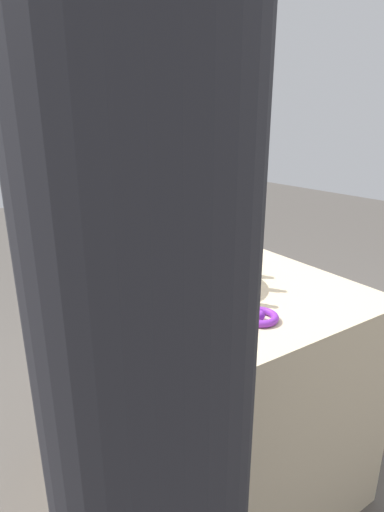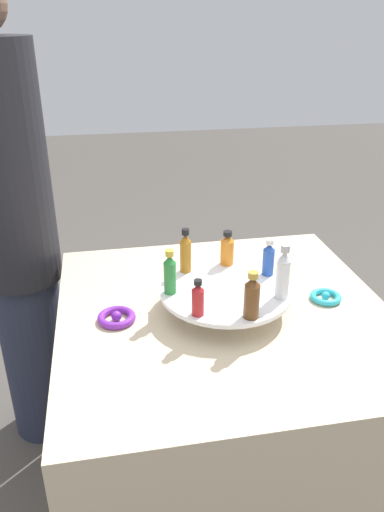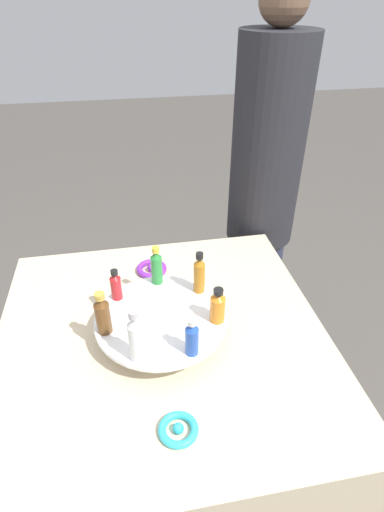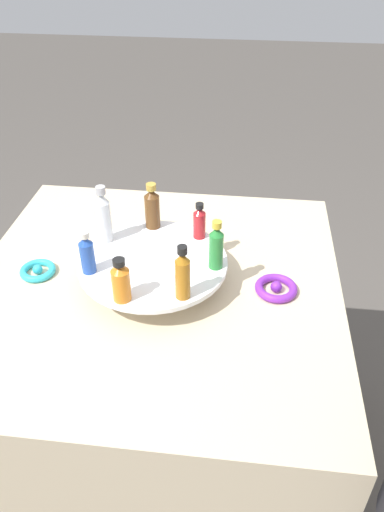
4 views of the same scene
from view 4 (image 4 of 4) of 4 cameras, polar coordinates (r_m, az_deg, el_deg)
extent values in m
plane|color=#4C4742|center=(1.82, -3.16, -22.21)|extent=(12.00, 12.00, 0.00)
cube|color=beige|center=(1.50, -3.66, -14.47)|extent=(0.91, 0.91, 0.77)
cylinder|color=white|center=(1.23, -4.34, -2.81)|extent=(0.18, 0.18, 0.01)
cylinder|color=white|center=(1.21, -4.40, -1.79)|extent=(0.09, 0.09, 0.05)
cylinder|color=white|center=(1.19, -4.46, -0.71)|extent=(0.36, 0.36, 0.01)
cylinder|color=orange|center=(1.06, -8.09, -3.31)|extent=(0.04, 0.04, 0.07)
cone|color=orange|center=(1.04, -8.30, -1.37)|extent=(0.04, 0.04, 0.02)
cylinder|color=black|center=(1.03, -8.37, -0.71)|extent=(0.03, 0.03, 0.01)
cylinder|color=#AD6B19|center=(1.05, -1.07, -2.67)|extent=(0.03, 0.03, 0.09)
cone|color=#AD6B19|center=(1.02, -1.11, -0.17)|extent=(0.03, 0.03, 0.02)
cylinder|color=black|center=(1.01, -1.12, 0.69)|extent=(0.02, 0.02, 0.02)
cylinder|color=#288438|center=(1.14, 2.77, 0.58)|extent=(0.03, 0.03, 0.09)
cone|color=#288438|center=(1.11, 2.85, 2.85)|extent=(0.03, 0.03, 0.02)
cylinder|color=gold|center=(1.10, 2.87, 3.62)|extent=(0.02, 0.02, 0.02)
cylinder|color=#B21E23|center=(1.25, 0.85, 3.54)|extent=(0.03, 0.03, 0.07)
cone|color=#B21E23|center=(1.23, 0.87, 5.19)|extent=(0.03, 0.03, 0.02)
cylinder|color=black|center=(1.22, 0.87, 5.74)|extent=(0.02, 0.02, 0.01)
cylinder|color=brown|center=(1.29, -4.55, 5.07)|extent=(0.04, 0.04, 0.09)
cone|color=brown|center=(1.26, -4.66, 7.17)|extent=(0.04, 0.04, 0.02)
cylinder|color=#B79338|center=(1.25, -4.70, 7.88)|extent=(0.03, 0.03, 0.02)
cylinder|color=silver|center=(1.24, -9.99, 3.88)|extent=(0.04, 0.04, 0.11)
cone|color=silver|center=(1.21, -10.30, 6.50)|extent=(0.03, 0.03, 0.02)
cylinder|color=#B2B2B7|center=(1.20, -10.41, 7.39)|extent=(0.02, 0.02, 0.02)
cylinder|color=#234CAD|center=(1.15, -11.84, -0.18)|extent=(0.03, 0.03, 0.08)
cone|color=#234CAD|center=(1.13, -12.13, 1.74)|extent=(0.03, 0.03, 0.02)
cylinder|color=silver|center=(1.12, -12.22, 2.39)|extent=(0.02, 0.02, 0.01)
torus|color=purple|center=(1.21, 9.59, -3.74)|extent=(0.10, 0.10, 0.02)
sphere|color=purple|center=(1.20, 9.61, -3.60)|extent=(0.03, 0.03, 0.03)
torus|color=#2DB7CC|center=(1.31, -17.16, -1.51)|extent=(0.09, 0.09, 0.02)
sphere|color=#2DB7CC|center=(1.31, -17.19, -1.39)|extent=(0.02, 0.02, 0.02)
camera|label=1|loc=(0.88, 70.27, -8.42)|focal=28.00mm
camera|label=2|loc=(2.07, 11.60, 34.42)|focal=35.00mm
camera|label=3|loc=(1.41, -44.91, 28.99)|focal=28.00mm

